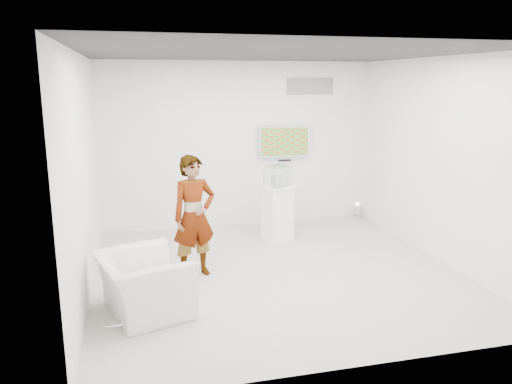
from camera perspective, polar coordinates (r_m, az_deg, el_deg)
room at (r=6.76m, az=2.44°, el=2.79°), size 5.01×5.01×3.00m
tv at (r=9.32m, az=3.24°, el=5.79°), size 1.00×0.08×0.60m
logo_decal at (r=9.45m, az=6.21°, el=11.91°), size 0.90×0.02×0.30m
person at (r=6.85m, az=-7.10°, el=-2.80°), size 0.71×0.57×1.69m
armchair at (r=6.01m, az=-12.71°, el=-10.27°), size 1.21×1.30×0.70m
pedestal at (r=8.40m, az=2.45°, el=-2.46°), size 0.56×0.56×0.94m
floor_uplight at (r=10.01m, az=11.48°, el=-2.12°), size 0.24×0.24×0.30m
vitrine at (r=8.26m, az=2.49°, el=1.82°), size 0.44×0.44×0.33m
console at (r=8.27m, az=2.49°, el=1.36°), size 0.08×0.15×0.20m
wii_remote at (r=6.94m, az=-5.87°, el=3.15°), size 0.09×0.13×0.03m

